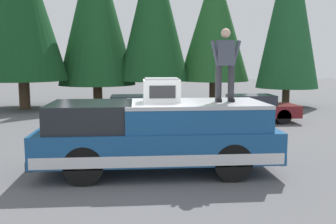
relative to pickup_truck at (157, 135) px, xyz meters
name	(u,v)px	position (x,y,z in m)	size (l,w,h in m)	color
ground_plane	(136,175)	(-0.23, 0.51, -0.87)	(90.00, 90.00, 0.00)	#565659
pickup_truck	(157,135)	(0.00, 0.00, 0.00)	(2.01, 5.54, 1.65)	navy
compressor_unit	(161,90)	(0.04, -0.10, 1.05)	(0.65, 0.84, 0.56)	white
person_on_truck_bed	(225,63)	(-0.01, -1.58, 1.68)	(0.29, 0.72, 1.69)	#333338
parked_car_maroon	(249,108)	(7.03, -4.30, -0.29)	(1.64, 4.10, 1.16)	maroon
parked_car_white	(132,109)	(7.18, 0.65, -0.29)	(1.64, 4.10, 1.16)	white
conifer_far_left	(289,7)	(12.38, -8.07, 4.65)	(3.45, 3.45, 10.00)	#4C3826
conifer_left	(214,22)	(14.08, -4.21, 3.97)	(4.18, 4.18, 8.32)	#4C3826
conifer_center_left	(154,10)	(13.80, -0.60, 4.63)	(4.10, 4.10, 9.60)	#4C3826
conifer_center_right	(96,9)	(14.34, 2.75, 4.69)	(4.53, 4.53, 9.98)	#4C3826
conifer_right	(20,2)	(12.54, 6.51, 4.80)	(4.77, 4.77, 9.85)	#4C3826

